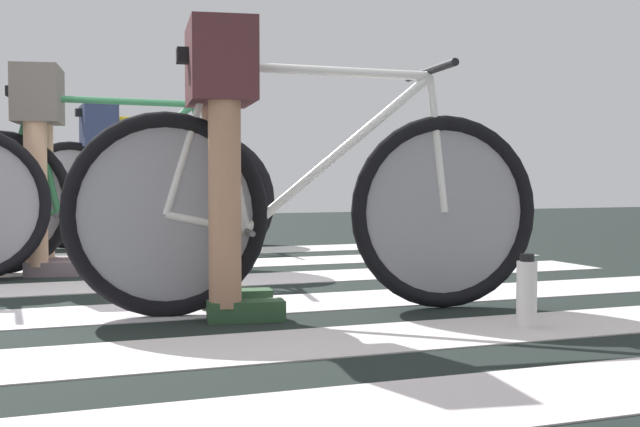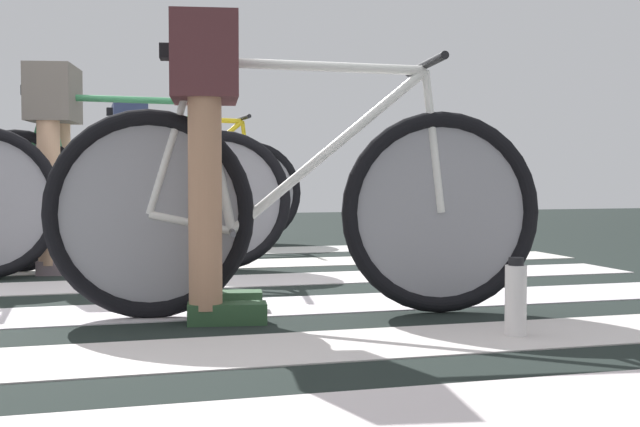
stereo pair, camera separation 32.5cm
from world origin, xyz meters
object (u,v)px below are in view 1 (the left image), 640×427
(bicycle_4_of_4, at_px, (147,191))
(cyclist_4_of_4, at_px, (100,156))
(cyclist_3_of_4, at_px, (40,140))
(water_bottle, at_px, (527,293))
(bicycle_1_of_4, at_px, (309,206))
(bicycle_3_of_4, at_px, (104,196))
(cyclist_1_of_4, at_px, (222,127))

(bicycle_4_of_4, relative_size, cyclist_4_of_4, 1.81)
(cyclist_3_of_4, height_order, cyclist_4_of_4, cyclist_3_of_4)
(water_bottle, bearing_deg, bicycle_1_of_4, 133.78)
(bicycle_3_of_4, xyz_separation_m, bicycle_4_of_4, (0.47, 1.49, 0.00))
(bicycle_1_of_4, distance_m, cyclist_3_of_4, 1.86)
(cyclist_1_of_4, xyz_separation_m, cyclist_3_of_4, (-0.51, 1.59, 0.00))
(cyclist_1_of_4, relative_size, water_bottle, 4.23)
(bicycle_1_of_4, distance_m, water_bottle, 0.83)
(cyclist_1_of_4, relative_size, cyclist_3_of_4, 0.99)
(cyclist_3_of_4, distance_m, bicycle_4_of_4, 1.65)
(bicycle_1_of_4, bearing_deg, bicycle_3_of_4, 117.16)
(cyclist_3_of_4, distance_m, cyclist_4_of_4, 1.51)
(bicycle_3_of_4, height_order, cyclist_4_of_4, cyclist_4_of_4)
(bicycle_3_of_4, height_order, water_bottle, bicycle_3_of_4)
(cyclist_1_of_4, distance_m, cyclist_3_of_4, 1.67)
(cyclist_1_of_4, bearing_deg, cyclist_4_of_4, 100.02)
(bicycle_4_of_4, bearing_deg, bicycle_1_of_4, -88.42)
(bicycle_1_of_4, relative_size, bicycle_3_of_4, 1.00)
(bicycle_3_of_4, height_order, bicycle_4_of_4, same)
(bicycle_4_of_4, bearing_deg, water_bottle, -80.10)
(cyclist_1_of_4, distance_m, bicycle_4_of_4, 3.05)
(bicycle_3_of_4, bearing_deg, cyclist_4_of_4, 93.97)
(bicycle_1_of_4, bearing_deg, cyclist_4_of_4, 105.69)
(bicycle_4_of_4, xyz_separation_m, water_bottle, (0.58, -3.64, -0.27))
(cyclist_4_of_4, relative_size, water_bottle, 3.97)
(cyclist_3_of_4, bearing_deg, cyclist_4_of_4, 82.13)
(bicycle_3_of_4, height_order, cyclist_3_of_4, cyclist_3_of_4)
(bicycle_3_of_4, bearing_deg, water_bottle, -53.63)
(cyclist_3_of_4, bearing_deg, cyclist_1_of_4, -61.87)
(bicycle_1_of_4, bearing_deg, water_bottle, -37.04)
(cyclist_3_of_4, relative_size, water_bottle, 4.26)
(bicycle_4_of_4, relative_size, water_bottle, 7.18)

